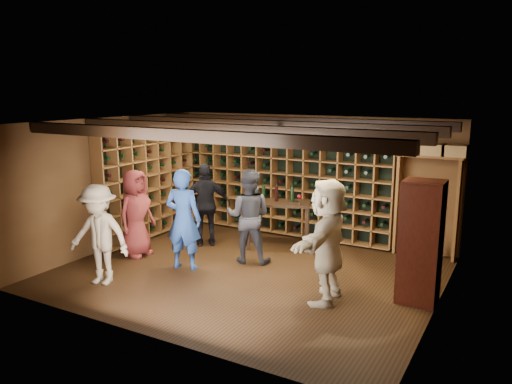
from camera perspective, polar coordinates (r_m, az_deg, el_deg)
The scene contains 13 objects.
ground at distance 8.46m, azimuth -0.96°, elevation -9.18°, with size 6.00×6.00×0.00m, color black.
room_shell at distance 7.97m, azimuth -0.83°, elevation 7.42°, with size 6.00×6.00×6.00m.
wine_rack_back at distance 10.38m, azimuth 2.97°, elevation 1.32°, with size 4.65×0.30×2.20m.
wine_rack_left at distance 10.41m, azimuth -12.25°, elevation 1.11°, with size 0.30×2.65×2.20m.
crate_shelf at distance 9.40m, azimuth 19.23°, elevation 2.18°, with size 1.20×0.32×2.07m.
display_cabinet at distance 7.46m, azimuth 18.26°, elevation -5.72°, with size 0.55×0.50×1.75m.
man_blue_shirt at distance 8.50m, azimuth -8.29°, elevation -3.11°, with size 0.63×0.41×1.72m, color navy.
man_grey_suit at distance 8.74m, azimuth -0.85°, elevation -2.78°, with size 0.81×0.63×1.66m, color black.
guest_red_floral at distance 9.34m, azimuth -13.56°, elevation -2.34°, with size 0.78×0.51×1.60m, color maroon.
guest_woman_black at distance 9.71m, azimuth -5.72°, elevation -1.48°, with size 0.95×0.40×1.62m, color black.
guest_khaki at distance 8.15m, azimuth -17.50°, elevation -4.67°, with size 1.02×0.59×1.59m, color gray.
guest_beige at distance 7.19m, azimuth 8.15°, elevation -5.53°, with size 1.67×0.53×1.80m, color tan.
tasting_table at distance 9.54m, azimuth 2.58°, elevation -1.77°, with size 1.33×0.98×1.18m.
Camera 1 is at (3.98, -6.83, 3.01)m, focal length 35.00 mm.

